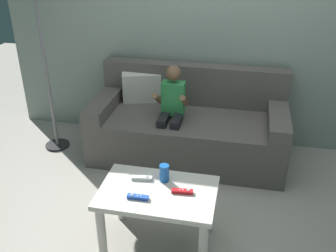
{
  "coord_description": "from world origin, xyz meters",
  "views": [
    {
      "loc": [
        0.27,
        -2.2,
        2.01
      ],
      "look_at": [
        -0.29,
        0.43,
        0.61
      ],
      "focal_mm": 41.54,
      "sensor_mm": 36.0,
      "label": 1
    }
  ],
  "objects_px": {
    "person_seated_on_couch": "(171,110)",
    "couch": "(188,127)",
    "coffee_table": "(158,201)",
    "game_remote_blue_far_corner": "(138,197)",
    "game_remote_red_center": "(182,191)",
    "game_remote_white_near_edge": "(142,178)",
    "soda_can": "(164,173)"
  },
  "relations": [
    {
      "from": "game_remote_red_center",
      "to": "soda_can",
      "type": "xyz_separation_m",
      "value": [
        -0.14,
        0.11,
        0.05
      ]
    },
    {
      "from": "game_remote_white_near_edge",
      "to": "game_remote_blue_far_corner",
      "type": "xyz_separation_m",
      "value": [
        0.03,
        -0.21,
        0.0
      ]
    },
    {
      "from": "coffee_table",
      "to": "game_remote_white_near_edge",
      "type": "height_order",
      "value": "game_remote_white_near_edge"
    },
    {
      "from": "person_seated_on_couch",
      "to": "game_remote_red_center",
      "type": "bearing_deg",
      "value": -74.75
    },
    {
      "from": "couch",
      "to": "coffee_table",
      "type": "distance_m",
      "value": 1.24
    },
    {
      "from": "soda_can",
      "to": "game_remote_red_center",
      "type": "bearing_deg",
      "value": -37.47
    },
    {
      "from": "game_remote_white_near_edge",
      "to": "game_remote_blue_far_corner",
      "type": "relative_size",
      "value": 1.02
    },
    {
      "from": "person_seated_on_couch",
      "to": "coffee_table",
      "type": "bearing_deg",
      "value": -83.33
    },
    {
      "from": "coffee_table",
      "to": "game_remote_blue_far_corner",
      "type": "xyz_separation_m",
      "value": [
        -0.1,
        -0.11,
        0.1
      ]
    },
    {
      "from": "game_remote_white_near_edge",
      "to": "game_remote_red_center",
      "type": "distance_m",
      "value": 0.31
    },
    {
      "from": "couch",
      "to": "soda_can",
      "type": "distance_m",
      "value": 1.14
    },
    {
      "from": "game_remote_red_center",
      "to": "soda_can",
      "type": "relative_size",
      "value": 1.17
    },
    {
      "from": "game_remote_red_center",
      "to": "person_seated_on_couch",
      "type": "bearing_deg",
      "value": 105.25
    },
    {
      "from": "coffee_table",
      "to": "game_remote_white_near_edge",
      "type": "bearing_deg",
      "value": 143.42
    },
    {
      "from": "couch",
      "to": "game_remote_red_center",
      "type": "distance_m",
      "value": 1.25
    },
    {
      "from": "game_remote_blue_far_corner",
      "to": "soda_can",
      "type": "distance_m",
      "value": 0.26
    },
    {
      "from": "game_remote_blue_far_corner",
      "to": "soda_can",
      "type": "relative_size",
      "value": 1.15
    },
    {
      "from": "person_seated_on_couch",
      "to": "coffee_table",
      "type": "distance_m",
      "value": 1.09
    },
    {
      "from": "person_seated_on_couch",
      "to": "coffee_table",
      "type": "xyz_separation_m",
      "value": [
        0.12,
        -1.07,
        -0.17
      ]
    },
    {
      "from": "soda_can",
      "to": "couch",
      "type": "bearing_deg",
      "value": 90.93
    },
    {
      "from": "person_seated_on_couch",
      "to": "game_remote_blue_far_corner",
      "type": "height_order",
      "value": "person_seated_on_couch"
    },
    {
      "from": "coffee_table",
      "to": "game_remote_blue_far_corner",
      "type": "distance_m",
      "value": 0.18
    },
    {
      "from": "couch",
      "to": "person_seated_on_couch",
      "type": "bearing_deg",
      "value": -125.77
    },
    {
      "from": "game_remote_red_center",
      "to": "game_remote_white_near_edge",
      "type": "bearing_deg",
      "value": 163.22
    },
    {
      "from": "coffee_table",
      "to": "game_remote_blue_far_corner",
      "type": "relative_size",
      "value": 5.49
    },
    {
      "from": "person_seated_on_couch",
      "to": "coffee_table",
      "type": "height_order",
      "value": "person_seated_on_couch"
    },
    {
      "from": "person_seated_on_couch",
      "to": "couch",
      "type": "bearing_deg",
      "value": 54.23
    },
    {
      "from": "game_remote_white_near_edge",
      "to": "game_remote_blue_far_corner",
      "type": "bearing_deg",
      "value": -81.75
    },
    {
      "from": "couch",
      "to": "game_remote_red_center",
      "type": "bearing_deg",
      "value": -82.46
    },
    {
      "from": "coffee_table",
      "to": "game_remote_red_center",
      "type": "relative_size",
      "value": 5.42
    },
    {
      "from": "coffee_table",
      "to": "person_seated_on_couch",
      "type": "bearing_deg",
      "value": 96.67
    },
    {
      "from": "game_remote_blue_far_corner",
      "to": "game_remote_white_near_edge",
      "type": "bearing_deg",
      "value": 98.25
    }
  ]
}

